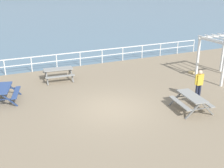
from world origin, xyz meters
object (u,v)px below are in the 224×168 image
Objects in this scene: picnic_table_near_left at (3,91)px; picnic_table_mid_centre at (191,99)px; picnic_table_near_right at (58,71)px; visitor at (199,83)px.

picnic_table_near_left is 9.65m from picnic_table_mid_centre.
picnic_table_near_right is 1.16× the size of visitor.
picnic_table_near_left is 1.10× the size of picnic_table_near_right.
picnic_table_near_right is 0.97× the size of picnic_table_mid_centre.
picnic_table_mid_centre is at bearing -106.99° from picnic_table_near_left.
picnic_table_near_right is at bearing -45.21° from picnic_table_near_left.
picnic_table_near_left and picnic_table_near_right have the same top height.
picnic_table_near_left is 1.27× the size of visitor.
picnic_table_near_right is 8.59m from visitor.
picnic_table_near_left is 1.06× the size of picnic_table_mid_centre.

